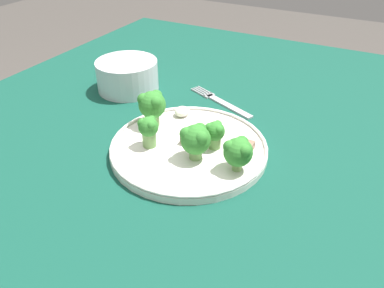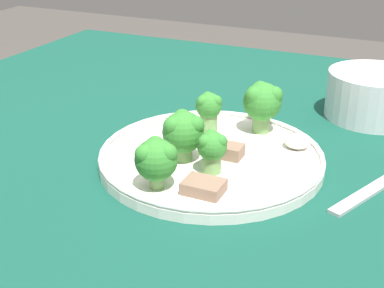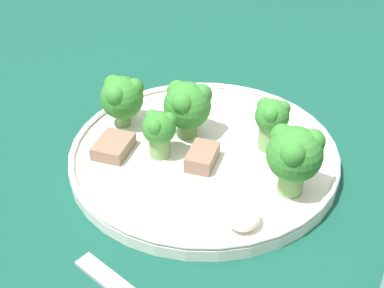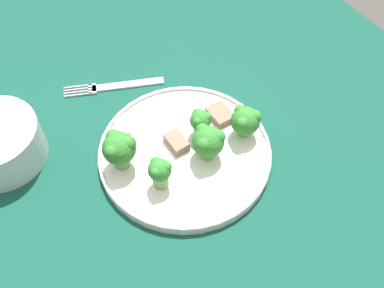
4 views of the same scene
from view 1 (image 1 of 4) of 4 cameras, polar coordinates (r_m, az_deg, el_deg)
The scene contains 12 objects.
table at distance 0.77m, azimuth -0.18°, elevation -4.72°, with size 1.24×1.04×0.78m.
dinner_plate at distance 0.65m, azimuth -0.50°, elevation -0.54°, with size 0.27×0.27×0.02m.
fork at distance 0.82m, azimuth 4.46°, elevation 6.40°, with size 0.09×0.17×0.00m.
cream_bowl at distance 0.88m, azimuth -9.79°, elevation 10.14°, with size 0.14×0.14×0.07m.
broccoli_floret_near_rim_left at distance 0.60m, azimuth 0.56°, elevation 0.76°, with size 0.05×0.05×0.06m.
broccoli_floret_center_left at distance 0.63m, azimuth 3.52°, elevation 1.79°, with size 0.03×0.03×0.05m.
broccoli_floret_back_left at distance 0.70m, azimuth -6.09°, elevation 5.96°, with size 0.05×0.05×0.07m.
broccoli_floret_front_left at distance 0.58m, azimuth 7.05°, elevation -1.13°, with size 0.05×0.05×0.06m.
broccoli_floret_center_back at distance 0.64m, azimuth -6.64°, elevation 2.30°, with size 0.04×0.03×0.06m.
meat_slice_front_slice at distance 0.64m, azimuth 7.63°, elevation -0.62°, with size 0.04×0.03×0.01m.
meat_slice_middle_slice at distance 0.66m, azimuth -0.05°, elevation 1.12°, with size 0.04×0.03×0.02m.
sauce_dollop at distance 0.74m, azimuth -1.54°, elevation 5.00°, with size 0.03×0.03×0.02m.
Camera 1 is at (-0.53, -0.28, 1.16)m, focal length 35.00 mm.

